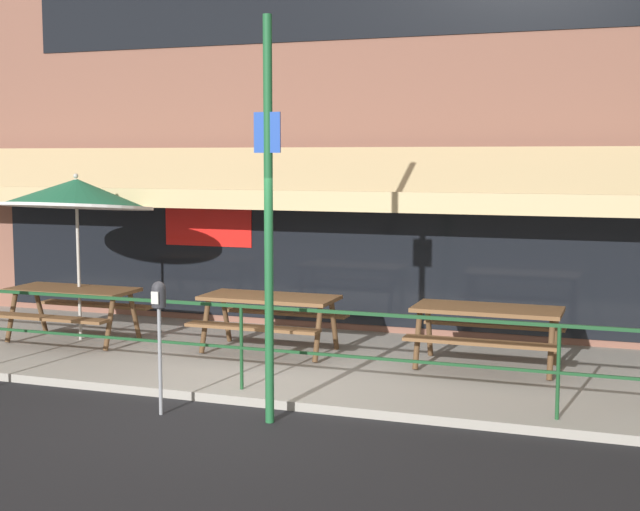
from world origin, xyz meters
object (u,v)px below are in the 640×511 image
Objects in this scene: patio_umbrella_left at (76,194)px; parking_meter_far at (159,307)px; picnic_table_right at (487,320)px; street_sign_pole at (268,218)px; picnic_table_left at (73,299)px; picnic_table_centre at (270,308)px.

patio_umbrella_left reaches higher than parking_meter_far.
street_sign_pole is (-1.78, -2.69, 1.40)m from picnic_table_right.
picnic_table_left is at bearing -90.00° from patio_umbrella_left.
picnic_table_right is at bearing 43.53° from parking_meter_far.
street_sign_pole is (3.99, -2.48, -0.08)m from patio_umbrella_left.
street_sign_pole is (1.10, -2.62, 1.40)m from picnic_table_centre.
picnic_table_centre is 3.17m from street_sign_pole.
street_sign_pole reaches higher than picnic_table_left.
patio_umbrella_left reaches higher than picnic_table_centre.
picnic_table_centre and picnic_table_right have the same top height.
street_sign_pole is at bearing -30.22° from picnic_table_left.
picnic_table_left is at bearing -174.04° from picnic_table_centre.
patio_umbrella_left is at bearing 90.00° from picnic_table_left.
street_sign_pole reaches higher than patio_umbrella_left.
picnic_table_centre is 0.75× the size of patio_umbrella_left.
picnic_table_centre is 1.27× the size of parking_meter_far.
picnic_table_right is at bearing 3.61° from picnic_table_left.
picnic_table_left is at bearing 149.78° from street_sign_pole.
picnic_table_left is 1.00× the size of picnic_table_right.
patio_umbrella_left is 1.68× the size of parking_meter_far.
picnic_table_right is at bearing 2.01° from patio_umbrella_left.
patio_umbrella_left is at bearing 136.91° from parking_meter_far.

